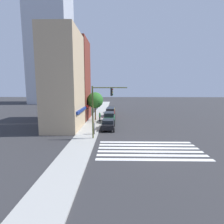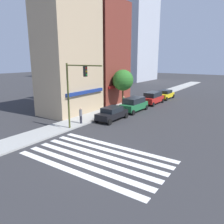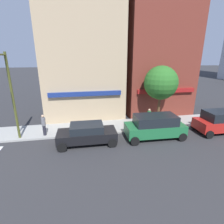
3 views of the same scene
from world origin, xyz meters
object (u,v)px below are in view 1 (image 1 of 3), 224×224
suv_green (109,117)px  pedestrian_grey_coat (94,128)px  sedan_yellow (111,110)px  pedestrian_green_top (100,117)px  sedan_black (108,124)px  suv_red (110,112)px  traffic_signal (100,104)px  street_tree (95,100)px

suv_green → pedestrian_grey_coat: bearing=169.7°
sedan_yellow → pedestrian_green_top: (-11.71, 1.82, 0.23)m
sedan_yellow → pedestrian_green_top: bearing=171.8°
sedan_black → pedestrian_grey_coat: size_ratio=2.50×
sedan_yellow → pedestrian_green_top: 11.85m
sedan_black → suv_red: 11.72m
traffic_signal → street_tree: size_ratio=1.23×
suv_red → traffic_signal: bearing=177.9°
pedestrian_grey_coat → street_tree: (10.39, 0.96, 2.97)m
suv_green → street_tree: street_tree is taller
sedan_black → pedestrian_green_top: size_ratio=2.50×
suv_green → pedestrian_grey_coat: 9.02m
pedestrian_green_top → pedestrian_grey_coat: bearing=-92.9°
suv_red → street_tree: size_ratio=0.87×
street_tree → sedan_yellow: bearing=-15.1°
sedan_black → suv_red: suv_red is taller
pedestrian_green_top → pedestrian_grey_coat: 9.04m
sedan_black → pedestrian_grey_coat: pedestrian_grey_coat is taller
suv_green → pedestrian_grey_coat: (-8.83, 1.84, 0.04)m
suv_red → street_tree: bearing=149.8°
traffic_signal → sedan_yellow: (22.65, -0.77, -3.67)m
traffic_signal → sedan_black: bearing=-8.3°
sedan_yellow → street_tree: bearing=165.5°
sedan_yellow → traffic_signal: bearing=178.7°
suv_green → sedan_black: bearing=-178.5°
sedan_yellow → pedestrian_green_top: pedestrian_green_top is taller
sedan_black → pedestrian_grey_coat: (-3.40, 1.84, 0.23)m
pedestrian_grey_coat → street_tree: bearing=114.2°
sedan_black → street_tree: 8.19m
sedan_yellow → suv_red: bearing=-179.4°
pedestrian_grey_coat → suv_green: bearing=97.1°
traffic_signal → suv_red: traffic_signal is taller
suv_green → street_tree: 4.40m
traffic_signal → pedestrian_green_top: size_ratio=3.78×
pedestrian_grey_coat → street_tree: 10.85m
traffic_signal → sedan_yellow: size_ratio=1.52×
suv_red → sedan_yellow: suv_red is taller
traffic_signal → pedestrian_grey_coat: bearing=29.5°
sedan_black → pedestrian_grey_coat: 3.87m
suv_green → street_tree: size_ratio=0.87×
sedan_yellow → street_tree: size_ratio=0.81×
sedan_black → pedestrian_green_top: 5.94m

